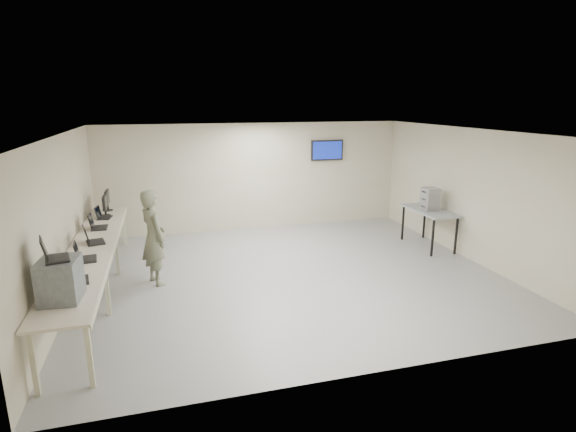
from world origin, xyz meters
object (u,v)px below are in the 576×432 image
object	(u,v)px
soldier	(154,237)
workbench	(93,251)
side_table	(430,213)
equipment_box	(60,280)

from	to	relation	value
soldier	workbench	bearing A→B (deg)	80.96
soldier	side_table	distance (m)	6.19
side_table	workbench	bearing A→B (deg)	-173.44
workbench	soldier	xyz separation A→B (m)	(1.02, 0.27, 0.07)
workbench	side_table	distance (m)	7.23
workbench	equipment_box	size ratio (longest dim) A/B	10.98
side_table	soldier	bearing A→B (deg)	-174.88
equipment_box	side_table	distance (m)	7.87
workbench	soldier	size ratio (longest dim) A/B	3.34
equipment_box	soldier	distance (m)	2.73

